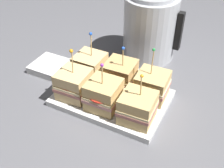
# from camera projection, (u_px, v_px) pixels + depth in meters

# --- Properties ---
(ground_plane) EXTENTS (6.00, 6.00, 0.00)m
(ground_plane) POSITION_uv_depth(u_px,v_px,m) (112.00, 100.00, 0.84)
(ground_plane) COLOR slate
(serving_platter) EXTENTS (0.32, 0.22, 0.02)m
(serving_platter) POSITION_uv_depth(u_px,v_px,m) (112.00, 98.00, 0.84)
(serving_platter) COLOR white
(serving_platter) RESTS_ON ground_plane
(sandwich_front_left) EXTENTS (0.09, 0.09, 0.16)m
(sandwich_front_left) POSITION_uv_depth(u_px,v_px,m) (74.00, 84.00, 0.81)
(sandwich_front_left) COLOR #DBB77A
(sandwich_front_left) RESTS_ON serving_platter
(sandwich_front_center) EXTENTS (0.09, 0.09, 0.15)m
(sandwich_front_center) POSITION_uv_depth(u_px,v_px,m) (102.00, 94.00, 0.77)
(sandwich_front_center) COLOR tan
(sandwich_front_center) RESTS_ON serving_platter
(sandwich_front_right) EXTENTS (0.09, 0.09, 0.14)m
(sandwich_front_right) POSITION_uv_depth(u_px,v_px,m) (138.00, 107.00, 0.73)
(sandwich_front_right) COLOR tan
(sandwich_front_right) RESTS_ON serving_platter
(sandwich_back_left) EXTENTS (0.09, 0.09, 0.16)m
(sandwich_back_left) POSITION_uv_depth(u_px,v_px,m) (90.00, 67.00, 0.88)
(sandwich_back_left) COLOR #DBB77A
(sandwich_back_left) RESTS_ON serving_platter
(sandwich_back_center) EXTENTS (0.09, 0.10, 0.15)m
(sandwich_back_center) POSITION_uv_depth(u_px,v_px,m) (121.00, 75.00, 0.84)
(sandwich_back_center) COLOR tan
(sandwich_back_center) RESTS_ON serving_platter
(sandwich_back_right) EXTENTS (0.09, 0.09, 0.16)m
(sandwich_back_right) POSITION_uv_depth(u_px,v_px,m) (152.00, 86.00, 0.81)
(sandwich_back_right) COLOR tan
(sandwich_back_right) RESTS_ON serving_platter
(kettle_steel) EXTENTS (0.21, 0.18, 0.25)m
(kettle_steel) POSITION_uv_depth(u_px,v_px,m) (150.00, 27.00, 0.97)
(kettle_steel) COLOR #B7BABF
(kettle_steel) RESTS_ON ground_plane
(napkin_stack) EXTENTS (0.11, 0.11, 0.02)m
(napkin_stack) POSITION_uv_depth(u_px,v_px,m) (50.00, 66.00, 0.96)
(napkin_stack) COLOR white
(napkin_stack) RESTS_ON ground_plane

